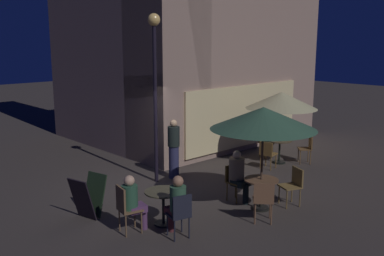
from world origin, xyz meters
name	(u,v)px	position (x,y,z in m)	size (l,w,h in m)	color
ground_plane	(153,187)	(0.00, 0.00, 0.00)	(60.00, 60.00, 0.00)	#3A322F
cafe_building	(181,10)	(3.75, 3.03, 4.83)	(8.04, 7.08, 9.68)	gray
street_lamp_near_corner	(155,67)	(0.37, 0.30, 3.12)	(0.33, 0.33, 4.49)	black
menu_sandwich_board	(88,197)	(-2.27, -0.63, 0.48)	(0.76, 0.69, 0.93)	black
cafe_table_0	(280,146)	(4.34, -0.92, 0.55)	(0.75, 0.75, 0.74)	black
cafe_table_1	(261,187)	(0.85, -2.92, 0.54)	(0.78, 0.78, 0.72)	black
cafe_table_2	(163,199)	(-1.31, -2.03, 0.55)	(0.79, 0.79, 0.74)	black
patio_umbrella_0	(281,100)	(4.34, -0.92, 1.99)	(2.20, 2.20, 2.26)	black
patio_umbrella_1	(263,119)	(0.85, -2.92, 2.12)	(2.37, 2.37, 2.38)	black
cafe_chair_0	(265,140)	(4.64, -0.12, 0.55)	(0.49, 0.49, 0.90)	#513C1C
cafe_chair_1	(267,152)	(3.53, -1.06, 0.52)	(0.49, 0.49, 0.85)	brown
cafe_chair_2	(308,145)	(4.95, -1.55, 0.58)	(0.55, 0.55, 0.98)	brown
cafe_chair_3	(263,198)	(0.27, -3.43, 0.56)	(0.60, 0.60, 0.91)	brown
cafe_chair_4	(293,183)	(1.62, -3.26, 0.54)	(0.58, 0.58, 0.89)	brown
cafe_chair_5	(234,179)	(0.84, -2.09, 0.54)	(0.39, 0.39, 0.87)	brown
cafe_chair_6	(180,212)	(-1.51, -2.79, 0.55)	(0.49, 0.49, 0.92)	black
cafe_chair_7	(125,205)	(-2.14, -1.86, 0.59)	(0.50, 0.50, 0.99)	brown
patron_seated_0	(238,173)	(0.85, -2.22, 0.71)	(0.38, 0.56, 1.25)	black
patron_seated_1	(177,202)	(-1.47, -2.65, 0.71)	(0.40, 0.52, 1.26)	#512227
patron_seated_2	(132,200)	(-1.99, -1.89, 0.68)	(0.53, 0.39, 1.20)	#55335B
patron_standing_3	(174,149)	(0.92, 0.21, 0.84)	(0.33, 0.33, 1.67)	#2A2B4C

